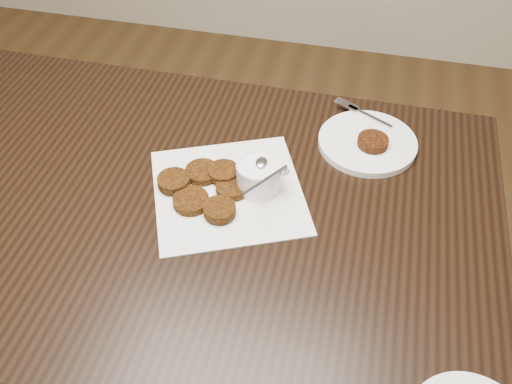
% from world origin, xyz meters
% --- Properties ---
extents(table, '(1.29, 0.83, 0.75)m').
position_xyz_m(table, '(-0.06, 0.09, 0.38)').
color(table, black).
rests_on(table, floor).
extents(napkin, '(0.38, 0.38, 0.00)m').
position_xyz_m(napkin, '(0.05, 0.13, 0.75)').
color(napkin, white).
rests_on(napkin, table).
extents(sauce_ramekin, '(0.15, 0.15, 0.12)m').
position_xyz_m(sauce_ramekin, '(0.11, 0.16, 0.82)').
color(sauce_ramekin, white).
rests_on(sauce_ramekin, napkin).
extents(patty_cluster, '(0.23, 0.23, 0.02)m').
position_xyz_m(patty_cluster, '(0.00, 0.12, 0.77)').
color(patty_cluster, brown).
rests_on(patty_cluster, napkin).
extents(plate_with_patty, '(0.29, 0.29, 0.03)m').
position_xyz_m(plate_with_patty, '(0.30, 0.34, 0.77)').
color(plate_with_patty, white).
rests_on(plate_with_patty, table).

